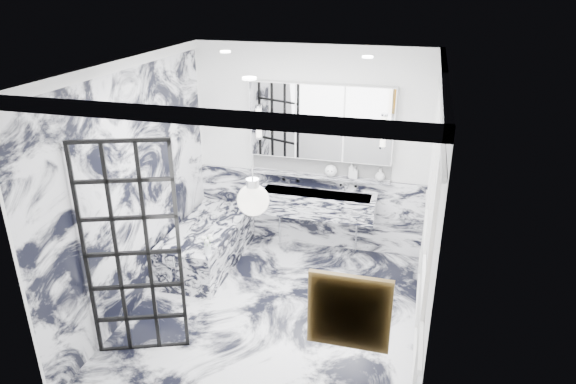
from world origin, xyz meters
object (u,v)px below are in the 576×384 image
(trough_sink, at_px, (316,204))
(mirror_cabinet, at_px, (321,122))
(crittall_door, at_px, (133,253))
(bathtub, at_px, (208,244))

(trough_sink, relative_size, mirror_cabinet, 0.84)
(crittall_door, relative_size, trough_sink, 1.40)
(crittall_door, bearing_deg, bathtub, 70.39)
(bathtub, bearing_deg, mirror_cabinet, 32.06)
(mirror_cabinet, bearing_deg, trough_sink, -90.00)
(crittall_door, xyz_separation_m, mirror_cabinet, (1.28, 2.62, 0.70))
(mirror_cabinet, relative_size, bathtub, 1.15)
(crittall_door, distance_m, mirror_cabinet, 3.00)
(trough_sink, distance_m, bathtub, 1.55)
(mirror_cabinet, xyz_separation_m, bathtub, (-1.32, -0.83, -1.54))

